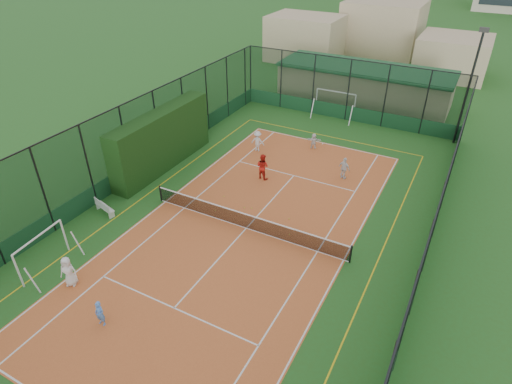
# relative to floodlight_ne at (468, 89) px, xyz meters

# --- Properties ---
(ground) EXTENTS (300.00, 300.00, 0.00)m
(ground) POSITION_rel_floodlight_ne_xyz_m (-8.60, -16.60, -4.12)
(ground) COLOR #2A581E
(ground) RESTS_ON ground
(court_slab) EXTENTS (11.17, 23.97, 0.01)m
(court_slab) POSITION_rel_floodlight_ne_xyz_m (-8.60, -16.60, -4.12)
(court_slab) COLOR #B15127
(court_slab) RESTS_ON ground
(tennis_net) EXTENTS (11.67, 0.12, 1.06)m
(tennis_net) POSITION_rel_floodlight_ne_xyz_m (-8.60, -16.60, -3.59)
(tennis_net) COLOR black
(tennis_net) RESTS_ON ground
(perimeter_fence) EXTENTS (18.12, 34.12, 5.00)m
(perimeter_fence) POSITION_rel_floodlight_ne_xyz_m (-8.60, -16.60, -1.62)
(perimeter_fence) COLOR black
(perimeter_fence) RESTS_ON ground
(floodlight_ne) EXTENTS (0.60, 0.26, 8.25)m
(floodlight_ne) POSITION_rel_floodlight_ne_xyz_m (0.00, 0.00, 0.00)
(floodlight_ne) COLOR black
(floodlight_ne) RESTS_ON ground
(clubhouse) EXTENTS (15.20, 7.20, 3.15)m
(clubhouse) POSITION_rel_floodlight_ne_xyz_m (-8.60, 5.40, -2.55)
(clubhouse) COLOR tan
(clubhouse) RESTS_ON ground
(hedge_left) EXTENTS (1.32, 8.78, 3.84)m
(hedge_left) POSITION_rel_floodlight_ne_xyz_m (-16.90, -13.06, -2.20)
(hedge_left) COLOR black
(hedge_left) RESTS_ON ground
(white_bench) EXTENTS (1.61, 0.82, 0.87)m
(white_bench) POSITION_rel_floodlight_ne_xyz_m (-16.40, -19.10, -3.69)
(white_bench) COLOR white
(white_bench) RESTS_ON ground
(futsal_goal_near) EXTENTS (2.96, 1.10, 1.87)m
(futsal_goal_near) POSITION_rel_floodlight_ne_xyz_m (-15.57, -23.79, -3.19)
(futsal_goal_near) COLOR white
(futsal_goal_near) RESTS_ON ground
(futsal_goal_far) EXTENTS (3.44, 1.00, 2.22)m
(futsal_goal_far) POSITION_rel_floodlight_ne_xyz_m (-9.59, 0.46, -3.02)
(futsal_goal_far) COLOR white
(futsal_goal_far) RESTS_ON ground
(child_near_left) EXTENTS (0.90, 0.78, 1.55)m
(child_near_left) POSITION_rel_floodlight_ne_xyz_m (-13.63, -24.03, -3.34)
(child_near_left) COLOR white
(child_near_left) RESTS_ON court_slab
(child_near_mid) EXTENTS (0.46, 0.31, 1.22)m
(child_near_mid) POSITION_rel_floodlight_ne_xyz_m (-10.70, -25.08, -3.50)
(child_near_mid) COLOR #538FED
(child_near_mid) RESTS_ON court_slab
(child_far_left) EXTENTS (1.04, 0.68, 1.51)m
(child_far_left) POSITION_rel_floodlight_ne_xyz_m (-12.37, -8.13, -3.36)
(child_far_left) COLOR silver
(child_far_left) RESTS_ON court_slab
(child_far_right) EXTENTS (0.94, 0.65, 1.48)m
(child_far_right) POSITION_rel_floodlight_ne_xyz_m (-5.66, -9.01, -3.37)
(child_far_right) COLOR silver
(child_far_right) RESTS_ON court_slab
(child_far_back) EXTENTS (1.12, 0.65, 1.15)m
(child_far_back) POSITION_rel_floodlight_ne_xyz_m (-8.97, -5.85, -3.54)
(child_far_back) COLOR white
(child_far_back) RESTS_ON court_slab
(coach) EXTENTS (0.93, 0.78, 1.70)m
(coach) POSITION_rel_floodlight_ne_xyz_m (-10.29, -11.42, -3.26)
(coach) COLOR red
(coach) RESTS_ON court_slab
(tennis_balls) EXTENTS (5.08, 1.59, 0.07)m
(tennis_balls) POSITION_rel_floodlight_ne_xyz_m (-9.01, -15.12, -4.08)
(tennis_balls) COLOR #CCE033
(tennis_balls) RESTS_ON court_slab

